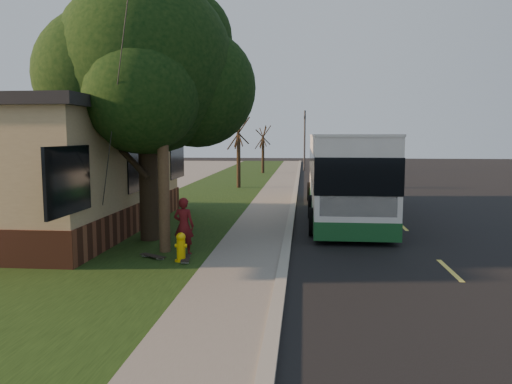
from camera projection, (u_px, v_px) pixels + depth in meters
The scene contains 17 objects.
ground at pixel (284, 266), 12.39m from camera, with size 120.00×120.00×0.00m, color black.
road at pixel (384, 209), 21.90m from camera, with size 8.00×80.00×0.01m, color black.
curb at pixel (293, 207), 22.27m from camera, with size 0.25×80.00×0.12m, color gray.
sidewalk at pixel (271, 207), 22.37m from camera, with size 2.00×80.00×0.08m, color slate.
grass_verge at pixel (194, 206), 22.71m from camera, with size 5.00×80.00×0.07m, color black.
fire_hydrant at pixel (181, 247), 12.59m from camera, with size 0.32×0.32×0.74m.
utility_pole at pixel (161, 82), 13.16m from camera, with size 2.86×3.21×9.07m.
leafy_tree at pixel (148, 70), 14.82m from camera, with size 6.30×6.00×7.80m.
bare_tree_near at pixel (239, 153), 30.28m from camera, with size 1.38×1.21×4.31m.
bare_tree_far at pixel (263, 150), 42.12m from camera, with size 1.38×1.21×4.03m.
traffic_signal at pixel (305, 136), 45.61m from camera, with size 0.18×0.22×5.50m.
transit_bus at pixel (343, 172), 20.22m from camera, with size 2.79×12.10×3.27m.
skateboarder at pixel (184, 226), 13.30m from camera, with size 0.56×0.37×1.54m, color #4F0F13.
skateboard_main at pixel (186, 258), 12.68m from camera, with size 0.34×0.85×0.08m.
skateboard_spare at pixel (153, 256), 12.94m from camera, with size 0.79×0.59×0.08m.
dumpster at pixel (130, 191), 22.60m from camera, with size 1.65×1.32×1.42m.
distant_car at pixel (336, 169), 38.16m from camera, with size 1.61×4.00×1.36m, color black.
Camera 1 is at (0.48, -12.11, 3.24)m, focal length 35.00 mm.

